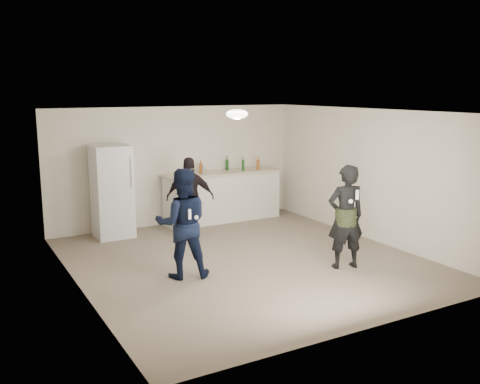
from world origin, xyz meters
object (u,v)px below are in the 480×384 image
fridge (112,191)px  woman (346,217)px  man (182,223)px  spectator (190,198)px  counter (223,197)px  shaker (203,170)px

fridge → woman: fridge is taller
man → spectator: (1.03, 2.01, -0.06)m
spectator → counter: bearing=-117.2°
fridge → man: size_ratio=1.06×
counter → woman: 3.78m
shaker → spectator: 1.15m
counter → woman: bearing=-85.8°
fridge → spectator: 1.53m
woman → man: bearing=-5.7°
woman → shaker: bearing=-64.7°
man → woman: size_ratio=1.00×
man → woman: 2.61m
counter → spectator: 1.47m
counter → man: bearing=-127.2°
counter → shaker: bearing=-176.3°
counter → man: 3.63m
counter → fridge: (-2.47, -0.07, 0.38)m
fridge → shaker: fridge is taller
shaker → man: (-1.71, -2.85, -0.33)m
shaker → spectator: bearing=-129.3°
counter → woman: woman is taller
woman → spectator: woman is taller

